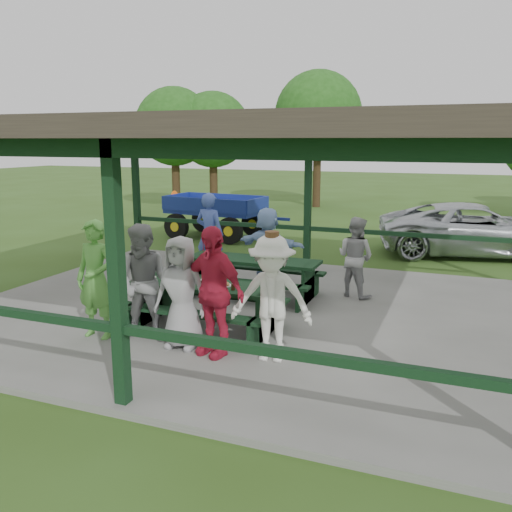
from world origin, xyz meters
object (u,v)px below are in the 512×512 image
at_px(spectator_blue, 210,234).
at_px(pickup_truck, 475,230).
at_px(contestant_grey_left, 145,283).
at_px(spectator_lblue, 268,247).
at_px(contestant_green, 96,279).
at_px(contestant_grey_mid, 181,292).
at_px(picnic_table_near, 205,301).
at_px(farm_trailer, 216,215).
at_px(contestant_red, 213,291).
at_px(contestant_white_fedora, 272,299).
at_px(spectator_grey, 355,257).
at_px(picnic_table_far, 253,273).

height_order(spectator_blue, pickup_truck, spectator_blue).
distance_m(contestant_grey_left, spectator_lblue, 3.65).
height_order(contestant_green, spectator_blue, spectator_blue).
bearing_deg(contestant_grey_left, contestant_green, 177.41).
height_order(contestant_grey_mid, spectator_blue, spectator_blue).
distance_m(picnic_table_near, contestant_grey_mid, 0.89).
height_order(picnic_table_near, spectator_blue, spectator_blue).
xyz_separation_m(contestant_grey_mid, spectator_lblue, (-0.01, 3.63, -0.00)).
bearing_deg(spectator_blue, contestant_grey_mid, 116.82).
bearing_deg(farm_trailer, pickup_truck, 5.64).
bearing_deg(contestant_grey_mid, spectator_lblue, 88.10).
height_order(contestant_green, contestant_grey_mid, contestant_green).
xyz_separation_m(picnic_table_near, farm_trailer, (-3.69, 8.10, 0.15)).
bearing_deg(contestant_red, contestant_white_fedora, 23.80).
xyz_separation_m(contestant_grey_left, spectator_grey, (2.45, 3.53, -0.11)).
xyz_separation_m(picnic_table_far, spectator_grey, (1.83, 0.74, 0.30)).
xyz_separation_m(picnic_table_far, pickup_truck, (4.02, 6.21, 0.13)).
xyz_separation_m(spectator_blue, pickup_truck, (5.56, 4.95, -0.32)).
xyz_separation_m(picnic_table_near, picnic_table_far, (0.03, 2.00, 0.00)).
bearing_deg(contestant_grey_mid, pickup_truck, 64.03).
xyz_separation_m(contestant_white_fedora, spectator_grey, (0.44, 3.54, -0.10)).
bearing_deg(contestant_white_fedora, spectator_grey, 76.02).
xyz_separation_m(contestant_green, spectator_lblue, (1.41, 3.73, -0.08)).
bearing_deg(contestant_white_fedora, picnic_table_near, 143.85).
relative_size(contestant_grey_left, spectator_blue, 0.96).
bearing_deg(pickup_truck, contestant_white_fedora, 151.10).
bearing_deg(contestant_grey_mid, contestant_green, -177.87).
xyz_separation_m(contestant_white_fedora, spectator_lblue, (-1.39, 3.61, -0.05)).
bearing_deg(contestant_red, contestant_grey_left, -168.74).
distance_m(contestant_white_fedora, spectator_lblue, 3.86).
xyz_separation_m(contestant_grey_left, contestant_grey_mid, (0.62, -0.03, -0.07)).
relative_size(picnic_table_far, contestant_grey_left, 1.44).
height_order(contestant_red, contestant_white_fedora, contestant_red).
xyz_separation_m(contestant_grey_left, farm_trailer, (-3.10, 8.89, -0.28)).
bearing_deg(picnic_table_near, pickup_truck, 63.76).
bearing_deg(spectator_blue, pickup_truck, -132.33).
xyz_separation_m(picnic_table_far, contestant_grey_mid, (0.01, -2.82, 0.35)).
bearing_deg(contestant_grey_left, pickup_truck, 50.65).
bearing_deg(spectator_grey, picnic_table_far, 44.36).
height_order(spectator_lblue, pickup_truck, spectator_lblue).
bearing_deg(picnic_table_far, spectator_grey, 22.08).
height_order(contestant_grey_left, contestant_white_fedora, contestant_white_fedora).
xyz_separation_m(contestant_green, contestant_grey_mid, (1.41, 0.10, -0.08)).
bearing_deg(contestant_green, contestant_white_fedora, 2.97).
height_order(picnic_table_near, pickup_truck, pickup_truck).
distance_m(contestant_white_fedora, pickup_truck, 9.39).
xyz_separation_m(contestant_green, contestant_white_fedora, (2.79, 0.13, -0.03)).
height_order(contestant_white_fedora, pickup_truck, contestant_white_fedora).
distance_m(pickup_truck, farm_trailer, 7.74).
distance_m(contestant_grey_mid, spectator_grey, 4.00).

